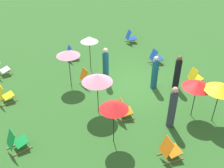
{
  "coord_description": "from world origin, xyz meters",
  "views": [
    {
      "loc": [
        -8.35,
        5.84,
        6.68
      ],
      "look_at": [
        0.0,
        1.2,
        0.5
      ],
      "focal_mm": 40.42,
      "sensor_mm": 36.0,
      "label": 1
    }
  ],
  "objects_px": {
    "deckchair_8": "(4,95)",
    "umbrella_5": "(89,39)",
    "umbrella_0": "(68,53)",
    "deckchair_7": "(16,141)",
    "umbrella_4": "(221,87)",
    "deckchair_1": "(130,37)",
    "person_0": "(155,73)",
    "deckchair_2": "(195,77)",
    "deckchair_10": "(71,53)",
    "umbrella_2": "(97,78)",
    "deckchair_11": "(2,69)",
    "deckchair_0": "(170,150)",
    "deckchair_4": "(123,110)",
    "person_2": "(177,73)",
    "umbrella_3": "(197,85)",
    "deckchair_5": "(156,58)",
    "umbrella_1": "(114,106)",
    "person_1": "(106,66)",
    "person_3": "(172,108)",
    "deckchair_9": "(87,77)"
  },
  "relations": [
    {
      "from": "deckchair_1",
      "to": "person_0",
      "type": "xyz_separation_m",
      "value": [
        -5.02,
        1.89,
        0.41
      ]
    },
    {
      "from": "deckchair_0",
      "to": "deckchair_2",
      "type": "distance_m",
      "value": 5.04
    },
    {
      "from": "deckchair_5",
      "to": "umbrella_2",
      "type": "relative_size",
      "value": 0.47
    },
    {
      "from": "deckchair_5",
      "to": "deckchair_1",
      "type": "bearing_deg",
      "value": 1.31
    },
    {
      "from": "umbrella_0",
      "to": "umbrella_1",
      "type": "height_order",
      "value": "umbrella_0"
    },
    {
      "from": "umbrella_3",
      "to": "person_2",
      "type": "relative_size",
      "value": 0.97
    },
    {
      "from": "umbrella_2",
      "to": "umbrella_3",
      "type": "distance_m",
      "value": 3.82
    },
    {
      "from": "umbrella_3",
      "to": "umbrella_4",
      "type": "height_order",
      "value": "umbrella_4"
    },
    {
      "from": "deckchair_11",
      "to": "deckchair_2",
      "type": "bearing_deg",
      "value": -135.19
    },
    {
      "from": "deckchair_4",
      "to": "deckchair_9",
      "type": "xyz_separation_m",
      "value": [
        2.99,
        0.23,
        0.0
      ]
    },
    {
      "from": "deckchair_8",
      "to": "umbrella_4",
      "type": "xyz_separation_m",
      "value": [
        -5.29,
        -6.94,
        1.24
      ]
    },
    {
      "from": "umbrella_0",
      "to": "umbrella_1",
      "type": "xyz_separation_m",
      "value": [
        -4.25,
        0.04,
        -0.09
      ]
    },
    {
      "from": "deckchair_4",
      "to": "person_0",
      "type": "relative_size",
      "value": 0.52
    },
    {
      "from": "umbrella_3",
      "to": "deckchair_1",
      "type": "bearing_deg",
      "value": -13.54
    },
    {
      "from": "umbrella_1",
      "to": "umbrella_2",
      "type": "bearing_deg",
      "value": -9.18
    },
    {
      "from": "deckchair_8",
      "to": "umbrella_5",
      "type": "relative_size",
      "value": 0.45
    },
    {
      "from": "deckchair_9",
      "to": "deckchair_10",
      "type": "xyz_separation_m",
      "value": [
        2.82,
        -0.32,
        0.0
      ]
    },
    {
      "from": "deckchair_4",
      "to": "person_2",
      "type": "distance_m",
      "value": 3.42
    },
    {
      "from": "deckchair_8",
      "to": "deckchair_7",
      "type": "bearing_deg",
      "value": 168.51
    },
    {
      "from": "umbrella_2",
      "to": "deckchair_11",
      "type": "bearing_deg",
      "value": 31.04
    },
    {
      "from": "deckchair_9",
      "to": "person_1",
      "type": "height_order",
      "value": "person_1"
    },
    {
      "from": "umbrella_2",
      "to": "umbrella_4",
      "type": "height_order",
      "value": "same"
    },
    {
      "from": "deckchair_2",
      "to": "umbrella_1",
      "type": "bearing_deg",
      "value": 114.35
    },
    {
      "from": "deckchair_10",
      "to": "deckchair_1",
      "type": "bearing_deg",
      "value": -80.16
    },
    {
      "from": "deckchair_2",
      "to": "deckchair_5",
      "type": "height_order",
      "value": "same"
    },
    {
      "from": "deckchair_8",
      "to": "deckchair_10",
      "type": "relative_size",
      "value": 1.0
    },
    {
      "from": "umbrella_0",
      "to": "person_1",
      "type": "xyz_separation_m",
      "value": [
        -0.51,
        -1.63,
        -0.85
      ]
    },
    {
      "from": "deckchair_4",
      "to": "person_3",
      "type": "height_order",
      "value": "person_3"
    },
    {
      "from": "deckchair_11",
      "to": "umbrella_5",
      "type": "distance_m",
      "value": 4.73
    },
    {
      "from": "umbrella_2",
      "to": "person_0",
      "type": "xyz_separation_m",
      "value": [
        0.32,
        -3.09,
        -0.82
      ]
    },
    {
      "from": "deckchair_10",
      "to": "umbrella_0",
      "type": "relative_size",
      "value": 0.45
    },
    {
      "from": "umbrella_4",
      "to": "person_0",
      "type": "xyz_separation_m",
      "value": [
        3.07,
        0.57,
        -0.83
      ]
    },
    {
      "from": "deckchair_11",
      "to": "umbrella_5",
      "type": "height_order",
      "value": "umbrella_5"
    },
    {
      "from": "umbrella_5",
      "to": "person_2",
      "type": "relative_size",
      "value": 1.12
    },
    {
      "from": "umbrella_2",
      "to": "deckchair_2",
      "type": "bearing_deg",
      "value": -94.33
    },
    {
      "from": "deckchair_8",
      "to": "umbrella_4",
      "type": "bearing_deg",
      "value": -136.67
    },
    {
      "from": "person_1",
      "to": "umbrella_1",
      "type": "bearing_deg",
      "value": 169.22
    },
    {
      "from": "person_1",
      "to": "person_0",
      "type": "bearing_deg",
      "value": -119.71
    },
    {
      "from": "deckchair_10",
      "to": "person_3",
      "type": "height_order",
      "value": "person_3"
    },
    {
      "from": "umbrella_0",
      "to": "deckchair_7",
      "type": "bearing_deg",
      "value": 133.38
    },
    {
      "from": "deckchair_11",
      "to": "person_0",
      "type": "xyz_separation_m",
      "value": [
        -4.68,
        -6.1,
        0.41
      ]
    },
    {
      "from": "person_3",
      "to": "deckchair_7",
      "type": "bearing_deg",
      "value": 114.53
    },
    {
      "from": "deckchair_8",
      "to": "umbrella_4",
      "type": "height_order",
      "value": "umbrella_4"
    },
    {
      "from": "deckchair_2",
      "to": "deckchair_7",
      "type": "distance_m",
      "value": 8.41
    },
    {
      "from": "deckchair_1",
      "to": "deckchair_9",
      "type": "distance_m",
      "value": 5.55
    },
    {
      "from": "umbrella_5",
      "to": "person_1",
      "type": "bearing_deg",
      "value": -174.04
    },
    {
      "from": "deckchair_8",
      "to": "person_0",
      "type": "xyz_separation_m",
      "value": [
        -2.22,
        -6.37,
        0.41
      ]
    },
    {
      "from": "deckchair_10",
      "to": "person_3",
      "type": "xyz_separation_m",
      "value": [
        -7.11,
        -1.26,
        0.49
      ]
    },
    {
      "from": "deckchair_0",
      "to": "deckchair_7",
      "type": "distance_m",
      "value": 5.19
    },
    {
      "from": "deckchair_1",
      "to": "umbrella_4",
      "type": "distance_m",
      "value": 8.3
    }
  ]
}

